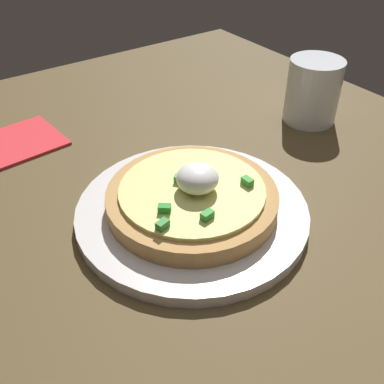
% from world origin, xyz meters
% --- Properties ---
extents(dining_table, '(1.16, 0.68, 0.02)m').
position_xyz_m(dining_table, '(0.00, 0.00, 0.01)').
color(dining_table, brown).
rests_on(dining_table, ground).
extents(plate, '(0.26, 0.26, 0.01)m').
position_xyz_m(plate, '(-0.08, -0.10, 0.03)').
color(plate, silver).
rests_on(plate, dining_table).
extents(pizza, '(0.19, 0.19, 0.05)m').
position_xyz_m(pizza, '(-0.08, -0.10, 0.05)').
color(pizza, tan).
rests_on(pizza, plate).
extents(cup_near, '(0.08, 0.08, 0.09)m').
position_xyz_m(cup_near, '(-0.16, 0.18, 0.07)').
color(cup_near, silver).
rests_on(cup_near, dining_table).
extents(napkin, '(0.11, 0.11, 0.00)m').
position_xyz_m(napkin, '(-0.35, -0.20, 0.03)').
color(napkin, red).
rests_on(napkin, dining_table).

